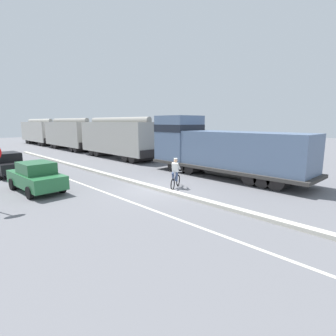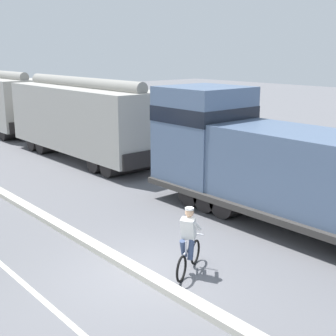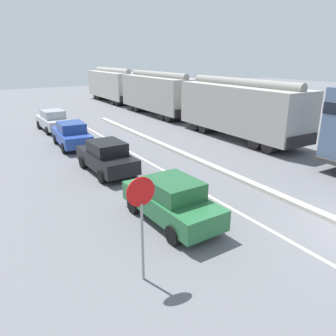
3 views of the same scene
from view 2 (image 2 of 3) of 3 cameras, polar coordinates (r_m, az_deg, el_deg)
ground_plane at (r=11.98m, az=-3.33°, el=-12.95°), size 120.00×120.00×0.00m
median_curb at (r=16.76m, az=-15.97°, el=-5.13°), size 0.36×36.00×0.16m
locomotive at (r=15.20m, az=13.87°, el=-0.21°), size 3.10×11.61×4.20m
hopper_car_lead at (r=24.13m, az=-10.29°, el=5.86°), size 2.90×10.60×4.18m
cyclist at (r=11.78m, az=2.52°, el=-9.06°), size 1.54×0.85×1.71m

